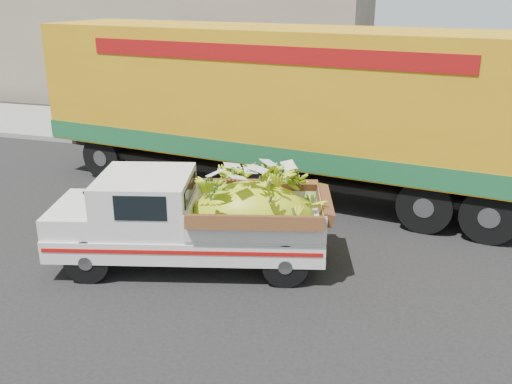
% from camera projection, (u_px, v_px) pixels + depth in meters
% --- Properties ---
extents(ground, '(100.00, 100.00, 0.00)m').
position_uv_depth(ground, '(189.00, 268.00, 9.94)').
color(ground, black).
rests_on(ground, ground).
extents(curb, '(60.00, 0.25, 0.15)m').
position_uv_depth(curb, '(287.00, 159.00, 16.05)').
color(curb, gray).
rests_on(curb, ground).
extents(sidewalk, '(60.00, 4.00, 0.14)m').
position_uv_depth(sidewalk, '(304.00, 141.00, 17.93)').
color(sidewalk, gray).
rests_on(sidewalk, ground).
extents(building_left, '(18.00, 6.00, 5.00)m').
position_uv_depth(building_left, '(155.00, 39.00, 24.66)').
color(building_left, gray).
rests_on(building_left, ground).
extents(pickup_truck, '(4.93, 2.84, 1.63)m').
position_uv_depth(pickup_truck, '(209.00, 218.00, 9.82)').
color(pickup_truck, black).
rests_on(pickup_truck, ground).
extents(semi_trailer, '(12.06, 4.15, 3.80)m').
position_uv_depth(semi_trailer, '(284.00, 104.00, 13.00)').
color(semi_trailer, black).
rests_on(semi_trailer, ground).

